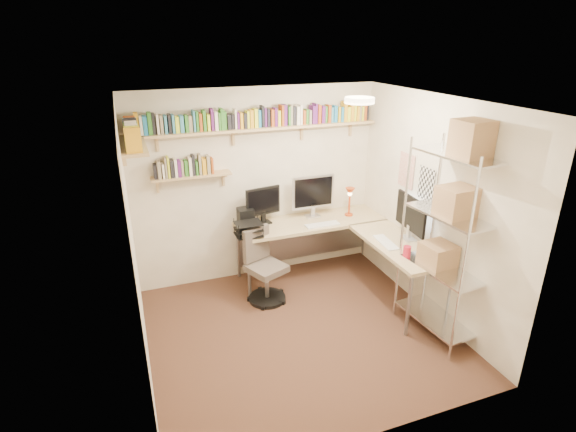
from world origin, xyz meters
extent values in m
plane|color=#42261C|center=(0.00, 0.00, 0.00)|extent=(3.20, 3.20, 0.00)
cube|color=beige|center=(0.00, 1.50, 1.25)|extent=(3.20, 0.04, 2.50)
cube|color=beige|center=(-1.60, 0.00, 1.25)|extent=(0.04, 3.00, 2.50)
cube|color=beige|center=(1.60, 0.00, 1.25)|extent=(0.04, 3.00, 2.50)
cube|color=beige|center=(0.00, -1.50, 1.25)|extent=(3.20, 0.04, 2.50)
cube|color=white|center=(0.00, 0.00, 2.50)|extent=(3.20, 3.00, 0.04)
cube|color=silver|center=(1.59, 0.55, 1.55)|extent=(0.01, 0.30, 0.42)
cube|color=silver|center=(1.59, 0.15, 1.50)|extent=(0.01, 0.28, 0.38)
cylinder|color=#FFEAC6|center=(0.70, 0.20, 2.46)|extent=(0.30, 0.30, 0.06)
cube|color=tan|center=(0.00, 1.38, 2.02)|extent=(3.05, 0.25, 0.03)
cube|color=tan|center=(-1.48, 0.95, 2.02)|extent=(0.25, 1.00, 0.03)
cube|color=tan|center=(-0.85, 1.40, 1.50)|extent=(0.95, 0.20, 0.02)
cube|color=tan|center=(-1.20, 1.44, 1.95)|extent=(0.03, 0.20, 0.20)
cube|color=tan|center=(-0.30, 1.44, 1.95)|extent=(0.03, 0.20, 0.20)
cube|color=tan|center=(0.60, 1.44, 1.95)|extent=(0.03, 0.20, 0.20)
cube|color=tan|center=(1.30, 1.44, 1.95)|extent=(0.03, 0.20, 0.20)
cube|color=gold|center=(-1.46, 1.38, 2.12)|extent=(0.04, 0.15, 0.17)
cube|color=gold|center=(-1.40, 1.38, 2.16)|extent=(0.04, 0.12, 0.25)
cube|color=white|center=(-1.36, 1.38, 2.14)|extent=(0.03, 0.14, 0.21)
cube|color=teal|center=(-1.32, 1.38, 2.14)|extent=(0.04, 0.13, 0.21)
cube|color=#327828|center=(-1.26, 1.38, 2.16)|extent=(0.04, 0.14, 0.24)
cube|color=black|center=(-1.22, 1.38, 2.15)|extent=(0.03, 0.11, 0.23)
cube|color=white|center=(-1.18, 1.38, 2.14)|extent=(0.03, 0.14, 0.22)
cube|color=gray|center=(-1.14, 1.38, 2.14)|extent=(0.03, 0.14, 0.21)
cube|color=teal|center=(-1.10, 1.38, 2.13)|extent=(0.03, 0.15, 0.20)
cube|color=black|center=(-1.05, 1.38, 2.14)|extent=(0.04, 0.12, 0.21)
cube|color=teal|center=(-1.01, 1.38, 2.14)|extent=(0.03, 0.14, 0.20)
cube|color=yellow|center=(-0.97, 1.38, 2.13)|extent=(0.04, 0.12, 0.18)
cube|color=teal|center=(-0.92, 1.38, 2.13)|extent=(0.04, 0.13, 0.19)
cube|color=#327828|center=(-0.86, 1.38, 2.13)|extent=(0.04, 0.13, 0.19)
cube|color=gray|center=(-0.82, 1.38, 2.13)|extent=(0.04, 0.11, 0.18)
cube|color=teal|center=(-0.78, 1.38, 2.15)|extent=(0.02, 0.14, 0.24)
cube|color=#327828|center=(-0.74, 1.38, 2.15)|extent=(0.03, 0.12, 0.23)
cube|color=#A34415|center=(-0.71, 1.38, 2.14)|extent=(0.03, 0.14, 0.20)
cube|color=#327828|center=(-0.66, 1.38, 2.15)|extent=(0.03, 0.12, 0.24)
cube|color=yellow|center=(-0.62, 1.38, 2.13)|extent=(0.03, 0.14, 0.19)
cube|color=#581B67|center=(-0.57, 1.38, 2.16)|extent=(0.03, 0.13, 0.25)
cube|color=white|center=(-0.53, 1.38, 2.14)|extent=(0.04, 0.14, 0.21)
cube|color=#327828|center=(-0.49, 1.38, 2.14)|extent=(0.02, 0.14, 0.20)
cube|color=#327828|center=(-0.46, 1.38, 2.16)|extent=(0.03, 0.14, 0.24)
cube|color=#327828|center=(-0.42, 1.38, 2.14)|extent=(0.03, 0.11, 0.21)
cube|color=black|center=(-0.37, 1.38, 2.12)|extent=(0.04, 0.14, 0.17)
cube|color=black|center=(-0.33, 1.38, 2.12)|extent=(0.03, 0.12, 0.17)
cube|color=white|center=(-0.30, 1.38, 2.15)|extent=(0.02, 0.13, 0.23)
cube|color=#581B67|center=(-0.27, 1.38, 2.13)|extent=(0.02, 0.15, 0.19)
cube|color=gold|center=(-0.23, 1.38, 2.13)|extent=(0.04, 0.14, 0.19)
cube|color=black|center=(-0.18, 1.38, 2.12)|extent=(0.04, 0.15, 0.18)
cube|color=yellow|center=(-0.14, 1.38, 2.14)|extent=(0.03, 0.12, 0.20)
cube|color=gold|center=(-0.10, 1.38, 2.14)|extent=(0.04, 0.11, 0.21)
cube|color=yellow|center=(-0.05, 1.38, 2.15)|extent=(0.04, 0.13, 0.22)
cube|color=teal|center=(0.00, 1.38, 2.14)|extent=(0.03, 0.12, 0.20)
cube|color=black|center=(0.04, 1.38, 2.16)|extent=(0.03, 0.12, 0.25)
cube|color=#581B67|center=(0.07, 1.38, 2.15)|extent=(0.02, 0.13, 0.22)
cube|color=black|center=(0.11, 1.38, 2.14)|extent=(0.03, 0.12, 0.21)
cube|color=#A34415|center=(0.16, 1.38, 2.14)|extent=(0.04, 0.13, 0.20)
cube|color=#581B67|center=(0.20, 1.38, 2.14)|extent=(0.03, 0.12, 0.22)
cube|color=yellow|center=(0.25, 1.38, 2.13)|extent=(0.04, 0.11, 0.18)
cube|color=#A34415|center=(0.29, 1.38, 2.16)|extent=(0.03, 0.14, 0.25)
cube|color=#581B67|center=(0.32, 1.38, 2.16)|extent=(0.04, 0.13, 0.25)
cube|color=#327828|center=(0.37, 1.38, 2.15)|extent=(0.03, 0.14, 0.23)
cube|color=gray|center=(0.41, 1.38, 2.16)|extent=(0.03, 0.11, 0.24)
cube|color=black|center=(0.44, 1.38, 2.15)|extent=(0.04, 0.12, 0.23)
cube|color=white|center=(0.49, 1.38, 2.15)|extent=(0.04, 0.15, 0.23)
cube|color=white|center=(0.53, 1.38, 2.15)|extent=(0.03, 0.13, 0.24)
cube|color=#A34415|center=(0.57, 1.38, 2.12)|extent=(0.03, 0.14, 0.17)
cube|color=#327828|center=(0.61, 1.38, 2.12)|extent=(0.03, 0.11, 0.18)
cube|color=gray|center=(0.65, 1.38, 2.12)|extent=(0.03, 0.14, 0.17)
cube|color=#581B67|center=(0.70, 1.38, 2.15)|extent=(0.04, 0.14, 0.22)
cube|color=#581B67|center=(0.73, 1.38, 2.16)|extent=(0.03, 0.13, 0.24)
cube|color=#A34415|center=(0.77, 1.38, 2.15)|extent=(0.04, 0.15, 0.23)
cube|color=#581B67|center=(0.83, 1.38, 2.14)|extent=(0.04, 0.14, 0.21)
cube|color=#327828|center=(0.87, 1.38, 2.14)|extent=(0.03, 0.11, 0.20)
cube|color=#A34415|center=(0.92, 1.38, 2.14)|extent=(0.04, 0.11, 0.22)
cube|color=teal|center=(0.95, 1.38, 2.13)|extent=(0.03, 0.12, 0.19)
cube|color=teal|center=(1.00, 1.38, 2.14)|extent=(0.04, 0.12, 0.21)
cube|color=gold|center=(1.05, 1.38, 2.13)|extent=(0.03, 0.13, 0.19)
cube|color=teal|center=(1.09, 1.38, 2.13)|extent=(0.03, 0.13, 0.19)
cube|color=gold|center=(1.14, 1.38, 2.16)|extent=(0.04, 0.12, 0.25)
cube|color=yellow|center=(1.19, 1.38, 2.13)|extent=(0.04, 0.13, 0.18)
cube|color=gold|center=(1.24, 1.38, 2.15)|extent=(0.04, 0.11, 0.24)
cube|color=yellow|center=(1.28, 1.38, 2.15)|extent=(0.03, 0.11, 0.23)
cube|color=gold|center=(1.32, 1.38, 2.13)|extent=(0.03, 0.14, 0.18)
cube|color=gray|center=(1.36, 1.38, 2.14)|extent=(0.03, 0.11, 0.22)
cube|color=yellow|center=(1.39, 1.38, 2.13)|extent=(0.02, 0.13, 0.18)
cube|color=#A34415|center=(1.42, 1.38, 2.16)|extent=(0.03, 0.14, 0.25)
cube|color=black|center=(1.46, 1.38, 2.14)|extent=(0.02, 0.14, 0.20)
cube|color=gold|center=(-1.48, 0.52, 2.15)|extent=(0.15, 0.04, 0.24)
cube|color=#327828|center=(-1.48, 0.57, 2.12)|extent=(0.15, 0.04, 0.17)
cube|color=gray|center=(-1.48, 0.61, 2.14)|extent=(0.15, 0.03, 0.22)
cube|color=yellow|center=(-1.48, 0.66, 2.15)|extent=(0.14, 0.04, 0.23)
cube|color=gray|center=(-1.48, 0.71, 2.15)|extent=(0.13, 0.04, 0.22)
cube|color=white|center=(-1.48, 0.75, 2.15)|extent=(0.12, 0.02, 0.23)
cube|color=gray|center=(-1.48, 0.80, 2.14)|extent=(0.11, 0.04, 0.21)
cube|color=#A34415|center=(-1.48, 0.84, 2.12)|extent=(0.12, 0.03, 0.17)
cube|color=white|center=(-1.48, 0.88, 2.16)|extent=(0.11, 0.03, 0.24)
cube|color=#327828|center=(-1.48, 0.92, 2.15)|extent=(0.13, 0.04, 0.22)
cube|color=teal|center=(-1.48, 0.97, 2.12)|extent=(0.13, 0.03, 0.18)
cube|color=gold|center=(-1.48, 1.01, 2.13)|extent=(0.14, 0.03, 0.18)
cube|color=gray|center=(-1.48, 1.06, 2.13)|extent=(0.14, 0.04, 0.19)
cube|color=black|center=(-1.48, 1.10, 2.13)|extent=(0.11, 0.03, 0.19)
cube|color=black|center=(-1.48, 1.14, 2.15)|extent=(0.14, 0.03, 0.22)
cube|color=black|center=(-1.48, 1.18, 2.15)|extent=(0.11, 0.03, 0.22)
cube|color=#327828|center=(-1.48, 1.23, 2.12)|extent=(0.13, 0.04, 0.18)
cube|color=teal|center=(-1.48, 1.28, 2.14)|extent=(0.14, 0.02, 0.21)
cube|color=#A34415|center=(-1.48, 1.32, 2.15)|extent=(0.12, 0.04, 0.22)
cube|color=#327828|center=(-1.48, 1.37, 2.12)|extent=(0.14, 0.04, 0.18)
cube|color=black|center=(-1.26, 1.40, 1.60)|extent=(0.04, 0.12, 0.17)
cube|color=gray|center=(-1.22, 1.40, 1.62)|extent=(0.04, 0.14, 0.21)
cube|color=white|center=(-1.17, 1.40, 1.60)|extent=(0.02, 0.14, 0.17)
cube|color=gray|center=(-1.14, 1.40, 1.63)|extent=(0.02, 0.15, 0.24)
cube|color=yellow|center=(-1.11, 1.40, 1.63)|extent=(0.02, 0.15, 0.24)
cube|color=black|center=(-1.07, 1.40, 1.61)|extent=(0.04, 0.15, 0.20)
cube|color=white|center=(-1.03, 1.40, 1.62)|extent=(0.03, 0.15, 0.22)
cube|color=#581B67|center=(-0.99, 1.40, 1.61)|extent=(0.04, 0.14, 0.19)
cube|color=gray|center=(-0.95, 1.40, 1.61)|extent=(0.03, 0.14, 0.19)
cube|color=#327828|center=(-0.91, 1.40, 1.60)|extent=(0.04, 0.11, 0.18)
cube|color=white|center=(-0.86, 1.40, 1.62)|extent=(0.03, 0.15, 0.22)
cube|color=black|center=(-0.82, 1.40, 1.63)|extent=(0.03, 0.13, 0.24)
cube|color=#327828|center=(-0.79, 1.40, 1.60)|extent=(0.02, 0.14, 0.17)
cube|color=gray|center=(-0.74, 1.40, 1.64)|extent=(0.03, 0.12, 0.25)
cube|color=gold|center=(-0.70, 1.40, 1.61)|extent=(0.04, 0.13, 0.19)
cube|color=gray|center=(-0.64, 1.40, 1.62)|extent=(0.04, 0.13, 0.22)
cube|color=#A34415|center=(-0.60, 1.40, 1.61)|extent=(0.03, 0.12, 0.19)
cube|color=tan|center=(0.65, 1.18, 0.77)|extent=(2.03, 0.64, 0.04)
cube|color=tan|center=(1.34, 0.19, 0.77)|extent=(0.64, 1.39, 0.04)
cylinder|color=gray|center=(-0.31, 0.91, 0.37)|extent=(0.04, 0.04, 0.75)
cylinder|color=gray|center=(-0.31, 1.45, 0.37)|extent=(0.04, 0.04, 0.75)
cylinder|color=gray|center=(1.61, 1.45, 0.37)|extent=(0.04, 0.04, 0.75)
cylinder|color=gray|center=(1.08, -0.45, 0.37)|extent=(0.04, 0.04, 0.75)
cylinder|color=gray|center=(1.61, -0.45, 0.37)|extent=(0.04, 0.04, 0.75)
cube|color=gray|center=(0.65, 1.46, 0.43)|extent=(1.92, 0.02, 0.59)
cube|color=silver|center=(0.70, 1.31, 1.14)|extent=(0.59, 0.03, 0.45)
cube|color=black|center=(0.70, 1.29, 1.14)|extent=(0.53, 0.00, 0.39)
cube|color=black|center=(0.01, 1.31, 1.10)|extent=(0.47, 0.03, 0.36)
cube|color=black|center=(1.49, 0.24, 1.12)|extent=(0.03, 0.62, 0.41)
cube|color=white|center=(1.47, 0.24, 1.12)|extent=(0.00, 0.56, 0.35)
cube|color=white|center=(0.70, 0.99, 0.80)|extent=(0.45, 0.14, 0.02)
cube|color=white|center=(1.18, 0.24, 0.80)|extent=(0.14, 0.43, 0.02)
cylinder|color=#B63A0F|center=(1.18, 1.18, 0.80)|extent=(0.11, 0.11, 0.02)
cylinder|color=#B63A0F|center=(1.18, 1.18, 0.96)|extent=(0.03, 0.03, 0.30)
cone|color=#B63A0F|center=(1.18, 1.18, 1.13)|extent=(0.13, 0.13, 0.10)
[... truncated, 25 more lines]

